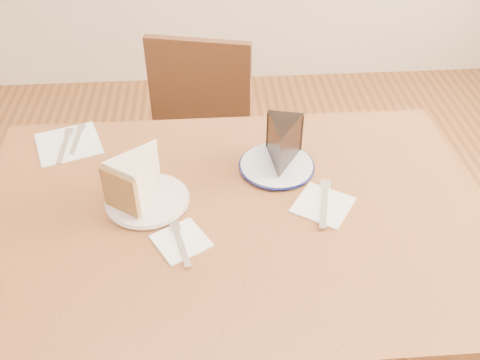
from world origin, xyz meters
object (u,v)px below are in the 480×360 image
at_px(plate_cream, 148,200).
at_px(carrot_cake, 141,176).
at_px(chair_far, 194,157).
at_px(plate_navy, 277,166).
at_px(chocolate_cake, 282,147).
at_px(table, 230,242).

xyz_separation_m(plate_cream, carrot_cake, (-0.01, 0.02, 0.06)).
distance_m(chair_far, plate_cream, 0.62).
bearing_deg(plate_navy, chocolate_cake, 19.69).
height_order(chair_far, carrot_cake, carrot_cake).
bearing_deg(plate_cream, table, -13.89).
xyz_separation_m(plate_cream, plate_navy, (0.32, 0.11, 0.00)).
xyz_separation_m(chair_far, plate_navy, (0.22, -0.43, 0.28)).
relative_size(plate_cream, chocolate_cake, 1.48).
bearing_deg(chocolate_cake, plate_navy, 33.00).
relative_size(chair_far, plate_navy, 4.61).
bearing_deg(carrot_cake, chocolate_cake, 50.84).
xyz_separation_m(table, carrot_cake, (-0.20, 0.07, 0.16)).
bearing_deg(chair_far, table, 112.60).
bearing_deg(table, plate_navy, 50.39).
height_order(chair_far, plate_navy, chair_far).
bearing_deg(carrot_cake, plate_cream, -28.18).
height_order(plate_cream, chocolate_cake, chocolate_cake).
distance_m(table, plate_navy, 0.23).
height_order(table, carrot_cake, carrot_cake).
distance_m(chair_far, plate_navy, 0.56).
relative_size(chair_far, plate_cream, 4.50).
height_order(plate_navy, chocolate_cake, chocolate_cake).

